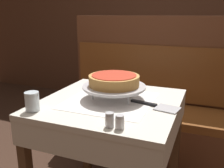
% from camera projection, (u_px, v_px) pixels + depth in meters
% --- Properties ---
extents(dining_table_front, '(0.73, 0.73, 0.73)m').
position_uv_depth(dining_table_front, '(110.00, 118.00, 1.40)').
color(dining_table_front, beige).
rests_on(dining_table_front, ground_plane).
extents(dining_table_rear, '(0.69, 0.69, 0.72)m').
position_uv_depth(dining_table_rear, '(150.00, 63.00, 2.94)').
color(dining_table_rear, beige).
rests_on(dining_table_rear, ground_plane).
extents(booth_bench, '(1.71, 0.48, 1.17)m').
position_uv_depth(booth_bench, '(162.00, 119.00, 2.08)').
color(booth_bench, brown).
rests_on(booth_bench, ground_plane).
extents(back_wall_panel, '(6.00, 0.04, 2.40)m').
position_uv_depth(back_wall_panel, '(174.00, 12.00, 3.10)').
color(back_wall_panel, '#4C2D1E').
rests_on(back_wall_panel, ground_plane).
extents(pizza_pan_stand, '(0.35, 0.35, 0.08)m').
position_uv_depth(pizza_pan_stand, '(114.00, 87.00, 1.38)').
color(pizza_pan_stand, '#ADADB2').
rests_on(pizza_pan_stand, dining_table_front).
extents(deep_dish_pizza, '(0.28, 0.28, 0.06)m').
position_uv_depth(deep_dish_pizza, '(114.00, 80.00, 1.37)').
color(deep_dish_pizza, '#C68E47').
rests_on(deep_dish_pizza, pizza_pan_stand).
extents(pizza_server, '(0.27, 0.12, 0.01)m').
position_uv_depth(pizza_server, '(157.00, 106.00, 1.27)').
color(pizza_server, '#BCBCC1').
rests_on(pizza_server, dining_table_front).
extents(water_glass_near, '(0.07, 0.07, 0.09)m').
position_uv_depth(water_glass_near, '(32.00, 101.00, 1.21)').
color(water_glass_near, silver).
rests_on(water_glass_near, dining_table_front).
extents(salt_shaker, '(0.04, 0.04, 0.06)m').
position_uv_depth(salt_shaker, '(110.00, 120.00, 1.04)').
color(salt_shaker, silver).
rests_on(salt_shaker, dining_table_front).
extents(pepper_shaker, '(0.04, 0.04, 0.06)m').
position_uv_depth(pepper_shaker, '(120.00, 122.00, 1.03)').
color(pepper_shaker, silver).
rests_on(pepper_shaker, dining_table_front).
extents(condiment_caddy, '(0.13, 0.13, 0.17)m').
position_uv_depth(condiment_caddy, '(158.00, 52.00, 2.85)').
color(condiment_caddy, black).
rests_on(condiment_caddy, dining_table_rear).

